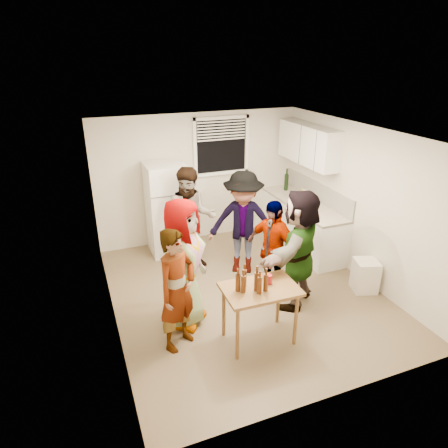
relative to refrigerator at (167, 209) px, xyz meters
name	(u,v)px	position (x,y,z in m)	size (l,w,h in m)	color
room	(245,292)	(0.75, -1.88, -0.85)	(4.00, 4.50, 2.50)	beige
window	(221,146)	(1.20, 0.33, 1.00)	(1.12, 0.10, 1.06)	white
refrigerator	(167,209)	(0.00, 0.00, 0.00)	(0.70, 0.70, 1.70)	white
counter_lower	(301,225)	(2.45, -0.73, -0.42)	(0.60, 2.20, 0.86)	white
countertop	(303,203)	(2.45, -0.73, 0.03)	(0.64, 2.22, 0.04)	beige
backsplash	(317,192)	(2.74, -0.73, 0.23)	(0.03, 2.20, 0.36)	beige
upper_cabinets	(308,144)	(2.58, -0.53, 1.10)	(0.34, 1.60, 0.70)	white
kettle	(303,204)	(2.40, -0.80, 0.05)	(0.23, 0.19, 0.19)	silver
paper_towel	(305,204)	(2.43, -0.82, 0.05)	(0.12, 0.12, 0.26)	white
wine_bottle	(286,190)	(2.50, 0.03, 0.05)	(0.08, 0.08, 0.33)	black
beer_bottle_counter	(312,212)	(2.35, -1.20, 0.05)	(0.05, 0.05, 0.21)	#47230C
blue_cup	(312,218)	(2.19, -1.44, 0.05)	(0.08, 0.08, 0.11)	#070AA9
picture_frame	(304,192)	(2.67, -0.40, 0.12)	(0.02, 0.16, 0.13)	gold
trash_bin	(365,276)	(2.56, -2.49, -0.60)	(0.35, 0.35, 0.52)	silver
serving_table	(258,339)	(0.46, -2.97, -0.85)	(0.95, 0.63, 0.80)	brown
beer_bottle_table	(256,290)	(0.39, -3.00, -0.05)	(0.07, 0.07, 0.25)	#47230C
red_cup	(268,283)	(0.60, -2.91, -0.05)	(0.09, 0.09, 0.12)	maroon
guest_grey	(185,321)	(-0.33, -2.23, -0.85)	(0.90, 1.84, 0.58)	gray
guest_stripe	(180,343)	(-0.53, -2.67, -0.85)	(0.59, 1.63, 0.39)	#141933
guest_back_left	(193,266)	(0.24, -0.76, -0.85)	(0.88, 1.80, 0.68)	brown
guest_back_right	(242,270)	(0.99, -1.21, -0.85)	(1.15, 1.78, 0.66)	#38383D
guest_black	(269,293)	(1.10, -2.05, -0.85)	(0.92, 1.57, 0.38)	black
guest_orange	(294,301)	(1.36, -2.38, -0.85)	(1.67, 1.80, 0.53)	#F8AA56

